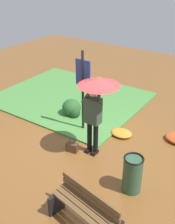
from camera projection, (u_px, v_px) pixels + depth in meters
ground_plane at (91, 147)px, 7.31m from camera, size 18.00×18.00×0.00m
grass_verge at (70, 98)px, 9.85m from camera, size 4.80×4.00×0.05m
person_with_umbrella at (96, 97)px, 6.35m from camera, size 0.96×0.96×2.04m
info_sign_post at (83, 82)px, 7.38m from camera, size 0.44×0.07×2.30m
handbag at (72, 147)px, 7.07m from camera, size 0.32×0.20×0.37m
park_bench at (85, 210)px, 4.96m from camera, size 1.41×0.63×0.75m
trash_bin at (132, 174)px, 5.75m from camera, size 0.42×0.42×0.83m
shrub_cluster at (72, 108)px, 8.66m from camera, size 0.64×0.58×0.52m
leaf_pile_by_bench at (72, 103)px, 9.40m from camera, size 0.50×0.40×0.11m
leaf_pile_far_path at (121, 133)px, 7.76m from camera, size 0.60×0.48×0.13m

